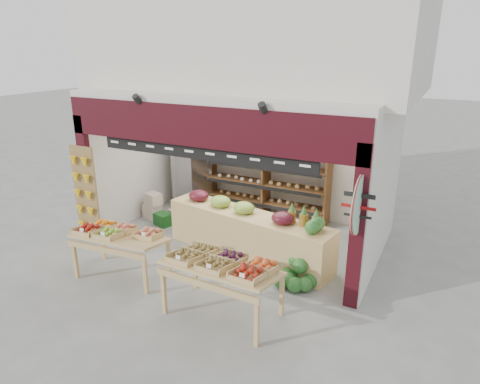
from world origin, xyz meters
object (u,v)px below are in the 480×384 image
back_shelving (266,168)px  cardboard_stack (160,211)px  display_table_left (116,234)px  watermelon_pile (297,276)px  mid_counter (247,233)px  display_table_right (222,265)px  refrigerator (192,172)px

back_shelving → cardboard_stack: bearing=-145.5°
display_table_left → watermelon_pile: display_table_left is taller
back_shelving → watermelon_pile: (1.79, -2.74, -1.02)m
cardboard_stack → watermelon_pile: (3.88, -1.30, -0.05)m
back_shelving → mid_counter: (0.53, -2.09, -0.72)m
display_table_right → watermelon_pile: size_ratio=2.43×
mid_counter → display_table_right: (0.53, -1.94, 0.37)m
cardboard_stack → refrigerator: bearing=79.1°
back_shelving → refrigerator: back_shelving is taller
watermelon_pile → back_shelving: bearing=123.2°
display_table_left → mid_counter: bearing=44.2°
refrigerator → display_table_right: 4.73m
back_shelving → watermelon_pile: bearing=-56.8°
back_shelving → display_table_left: size_ratio=1.87×
refrigerator → mid_counter: 3.01m
refrigerator → mid_counter: refrigerator is taller
refrigerator → display_table_right: (2.94, -3.70, -0.08)m
watermelon_pile → refrigerator: bearing=146.9°
refrigerator → watermelon_pile: size_ratio=2.60×
back_shelving → cardboard_stack: 2.71m
cardboard_stack → display_table_right: bearing=-39.5°
display_table_left → back_shelving: bearing=72.2°
mid_counter → display_table_right: 2.05m
back_shelving → display_table_left: bearing=-107.8°
back_shelving → watermelon_pile: 3.43m
refrigerator → display_table_right: refrigerator is taller
display_table_right → refrigerator: bearing=128.5°
refrigerator → watermelon_pile: refrigerator is taller
back_shelving → watermelon_pile: size_ratio=4.30×
back_shelving → display_table_left: 4.01m
refrigerator → display_table_left: size_ratio=1.13×
refrigerator → watermelon_pile: 4.45m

